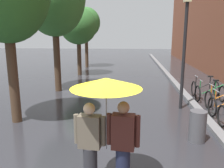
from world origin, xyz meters
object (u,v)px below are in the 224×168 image
parked_bicycle_3 (210,93)px  street_lamp_post (185,43)px  street_tree_3 (86,23)px  litter_bin (197,126)px  street_tree_2 (78,26)px  parked_bicycle_2 (222,99)px  couple_under_umbrella (106,115)px  parked_bicycle_4 (205,88)px

parked_bicycle_3 → street_lamp_post: size_ratio=0.26×
street_tree_3 → litter_bin: street_tree_3 is taller
litter_bin → street_tree_3: bearing=112.4°
street_tree_2 → street_lamp_post: street_tree_2 is taller
litter_bin → parked_bicycle_3: bearing=68.1°
parked_bicycle_2 → couple_under_umbrella: couple_under_umbrella is taller
street_lamp_post → parked_bicycle_3: bearing=35.8°
street_tree_2 → street_lamp_post: (5.54, -7.02, -0.84)m
couple_under_umbrella → street_lamp_post: 5.58m
street_tree_3 → parked_bicycle_3: (7.17, -9.85, -3.33)m
street_lamp_post → couple_under_umbrella: bearing=-115.3°
street_tree_2 → parked_bicycle_4: 9.15m
parked_bicycle_3 → litter_bin: parked_bicycle_3 is taller
street_tree_2 → parked_bicycle_3: street_tree_2 is taller
couple_under_umbrella → street_tree_2: bearing=105.0°
street_tree_3 → street_lamp_post: bearing=-62.0°
street_tree_2 → couple_under_umbrella: street_tree_2 is taller
parked_bicycle_3 → street_tree_3: bearing=126.0°
couple_under_umbrella → street_lamp_post: street_lamp_post is taller
street_tree_2 → parked_bicycle_2: size_ratio=4.06×
parked_bicycle_2 → litter_bin: parked_bicycle_2 is taller
street_tree_3 → litter_bin: (5.63, -13.68, -3.28)m
couple_under_umbrella → parked_bicycle_2: bearing=52.5°
street_tree_3 → parked_bicycle_4: size_ratio=4.58×
street_tree_3 → parked_bicycle_3: 12.63m
parked_bicycle_3 → street_lamp_post: (-1.40, -1.01, 2.11)m
parked_bicycle_3 → street_lamp_post: bearing=-144.2°
street_lamp_post → litter_bin: size_ratio=5.00×
street_tree_2 → parked_bicycle_2: bearing=-44.1°
parked_bicycle_4 → parked_bicycle_2: bearing=-87.2°
couple_under_umbrella → litter_bin: couple_under_umbrella is taller
couple_under_umbrella → street_tree_3: bearing=102.2°
parked_bicycle_4 → street_lamp_post: size_ratio=0.26×
parked_bicycle_3 → couple_under_umbrella: (-3.74, -5.97, 1.08)m
parked_bicycle_2 → parked_bicycle_4: (-0.09, 1.81, 0.00)m
street_tree_2 → parked_bicycle_3: 9.65m
parked_bicycle_2 → couple_under_umbrella: size_ratio=0.54×
street_lamp_post → litter_bin: street_lamp_post is taller
street_tree_2 → litter_bin: street_tree_2 is taller
parked_bicycle_2 → street_lamp_post: size_ratio=0.27×
parked_bicycle_2 → litter_bin: size_ratio=1.33×
street_tree_3 → litter_bin: size_ratio=5.86×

